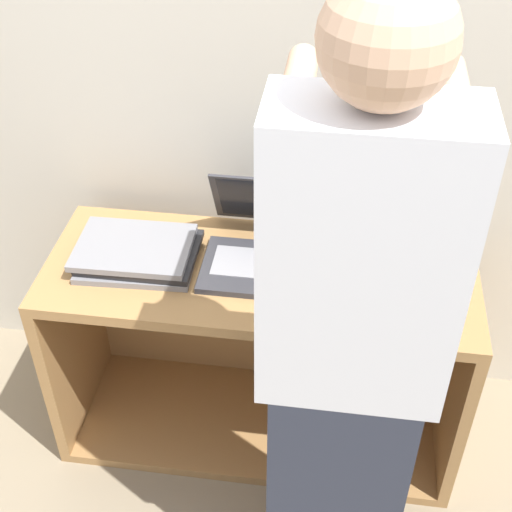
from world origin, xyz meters
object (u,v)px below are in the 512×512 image
laptop_open (262,245)px  person (349,364)px  laptop_stack_left (138,253)px  laptop_stack_right (389,275)px

laptop_open → person: 0.64m
laptop_stack_left → person: size_ratio=0.21×
laptop_open → laptop_stack_right: (0.38, -0.06, -0.02)m
person → laptop_stack_right: bearing=77.9°
laptop_stack_left → person: (0.64, -0.51, 0.15)m
laptop_stack_left → laptop_stack_right: 0.75m
laptop_open → laptop_stack_right: 0.38m
laptop_open → laptop_stack_right: bearing=-8.9°
laptop_stack_right → person: bearing=-102.1°
laptop_open → laptop_stack_left: bearing=-170.5°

